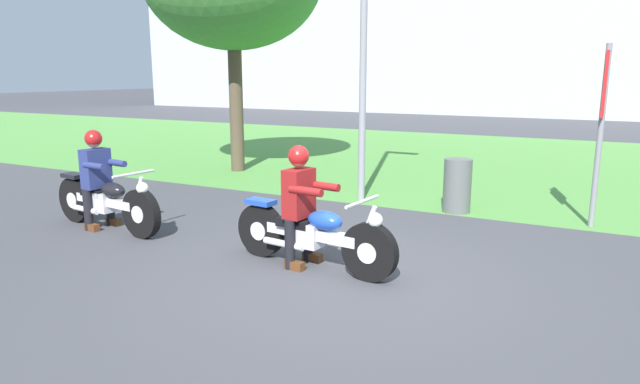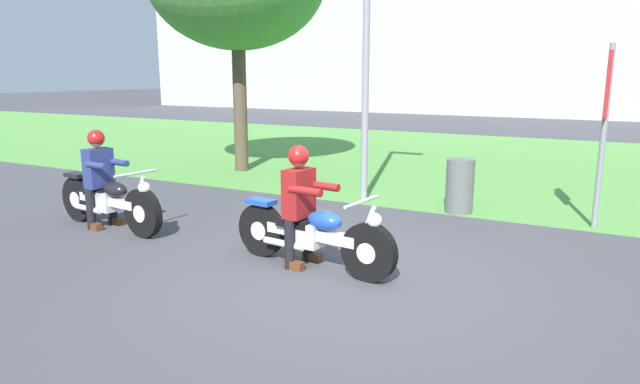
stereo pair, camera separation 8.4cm
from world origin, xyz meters
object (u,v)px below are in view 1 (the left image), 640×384
object	(u,v)px
trash_can	(457,186)
motorcycle_follow	(106,202)
rider_follow	(97,171)
rider_lead	(300,196)
sign_banner	(603,108)
motorcycle_lead	(312,234)

from	to	relation	value
trash_can	motorcycle_follow	bearing A→B (deg)	-141.25
rider_follow	motorcycle_follow	bearing A→B (deg)	-0.78
rider_lead	sign_banner	size ratio (longest dim) A/B	0.54
rider_follow	trash_can	distance (m)	5.47
motorcycle_follow	rider_follow	bearing A→B (deg)	179.22
motorcycle_follow	sign_banner	xyz separation A→B (m)	(6.13, 3.38, 1.32)
motorcycle_lead	rider_lead	bearing A→B (deg)	179.18
motorcycle_follow	trash_can	size ratio (longest dim) A/B	2.54
motorcycle_follow	rider_follow	distance (m)	0.46
motorcycle_lead	motorcycle_follow	bearing A→B (deg)	-174.30
motorcycle_lead	rider_follow	world-z (taller)	rider_follow
rider_lead	trash_can	world-z (taller)	rider_lead
rider_lead	motorcycle_follow	size ratio (longest dim) A/B	0.64
rider_lead	sign_banner	distance (m)	4.59
motorcycle_lead	motorcycle_follow	size ratio (longest dim) A/B	0.98
rider_lead	sign_banner	world-z (taller)	sign_banner
sign_banner	motorcycle_follow	bearing A→B (deg)	-151.18
motorcycle_lead	rider_lead	xyz separation A→B (m)	(-0.17, 0.02, 0.43)
rider_lead	motorcycle_follow	xyz separation A→B (m)	(-3.20, 0.03, -0.41)
motorcycle_lead	trash_can	world-z (taller)	motorcycle_lead
motorcycle_lead	trash_can	size ratio (longest dim) A/B	2.50
rider_follow	trash_can	size ratio (longest dim) A/B	1.64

